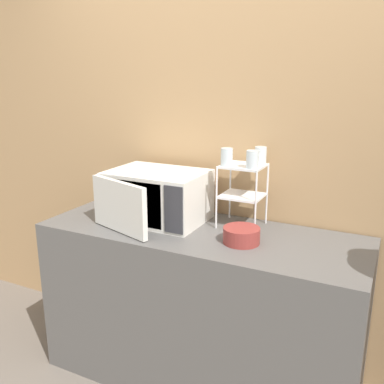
# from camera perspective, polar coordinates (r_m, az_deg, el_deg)

# --- Properties ---
(wall_back) EXTENTS (8.00, 0.06, 2.60)m
(wall_back) POSITION_cam_1_polar(r_m,az_deg,el_deg) (2.53, 4.71, 5.65)
(wall_back) COLOR tan
(wall_back) RESTS_ON ground_plane
(counter) EXTENTS (1.75, 0.64, 0.91)m
(counter) POSITION_cam_1_polar(r_m,az_deg,el_deg) (2.50, 1.08, -15.03)
(counter) COLOR #595654
(counter) RESTS_ON ground_plane
(microwave) EXTENTS (0.55, 0.54, 0.29)m
(microwave) POSITION_cam_1_polar(r_m,az_deg,el_deg) (2.44, -4.89, -0.56)
(microwave) COLOR silver
(microwave) RESTS_ON counter
(dish_rack) EXTENTS (0.23, 0.21, 0.34)m
(dish_rack) POSITION_cam_1_polar(r_m,az_deg,el_deg) (2.33, 6.76, 1.24)
(dish_rack) COLOR white
(dish_rack) RESTS_ON counter
(glass_front_left) EXTENTS (0.06, 0.06, 0.09)m
(glass_front_left) POSITION_cam_1_polar(r_m,az_deg,el_deg) (2.27, 4.65, 4.69)
(glass_front_left) COLOR silver
(glass_front_left) RESTS_ON dish_rack
(glass_back_right) EXTENTS (0.06, 0.06, 0.09)m
(glass_back_right) POSITION_cam_1_polar(r_m,az_deg,el_deg) (2.33, 9.13, 4.84)
(glass_back_right) COLOR silver
(glass_back_right) RESTS_ON dish_rack
(glass_front_right) EXTENTS (0.06, 0.06, 0.09)m
(glass_front_right) POSITION_cam_1_polar(r_m,az_deg,el_deg) (2.21, 8.05, 4.31)
(glass_front_right) COLOR silver
(glass_front_right) RESTS_ON dish_rack
(bowl) EXTENTS (0.18, 0.18, 0.08)m
(bowl) POSITION_cam_1_polar(r_m,az_deg,el_deg) (2.15, 6.62, -5.77)
(bowl) COLOR maroon
(bowl) RESTS_ON counter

